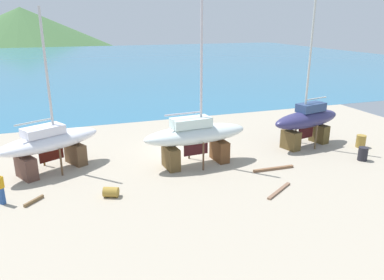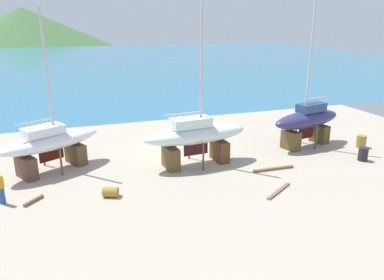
{
  "view_description": "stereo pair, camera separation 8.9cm",
  "coord_description": "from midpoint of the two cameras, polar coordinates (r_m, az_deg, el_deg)",
  "views": [
    {
      "loc": [
        -7.36,
        -24.0,
        8.93
      ],
      "look_at": [
        0.32,
        -1.9,
        1.35
      ],
      "focal_mm": 34.79,
      "sensor_mm": 36.0,
      "label": 1
    },
    {
      "loc": [
        -7.28,
        -24.03,
        8.93
      ],
      "look_at": [
        0.32,
        -1.9,
        1.35
      ],
      "focal_mm": 34.79,
      "sensor_mm": 36.0,
      "label": 2
    }
  ],
  "objects": [
    {
      "name": "sailboat_large_starboard",
      "position": [
        24.2,
        -20.88,
        -0.42
      ],
      "size": [
        6.68,
        4.85,
        9.67
      ],
      "rotation": [
        0.0,
        0.0,
        0.48
      ],
      "color": "brown",
      "rests_on": "ground"
    },
    {
      "name": "sea_water",
      "position": [
        86.95,
        -14.31,
        11.52
      ],
      "size": [
        149.86,
        106.85,
        0.01
      ],
      "primitive_type": "cube",
      "color": "teal",
      "rests_on": "ground"
    },
    {
      "name": "ground_plane",
      "position": [
        24.89,
        -0.54,
        -3.07
      ],
      "size": [
        42.83,
        42.83,
        0.0
      ],
      "primitive_type": "plane",
      "color": "#A69B87"
    },
    {
      "name": "sailboat_far_slipway",
      "position": [
        23.55,
        0.65,
        0.66
      ],
      "size": [
        7.03,
        2.59,
        10.2
      ],
      "rotation": [
        0.0,
        0.0,
        0.08
      ],
      "color": "brown",
      "rests_on": "ground"
    },
    {
      "name": "barrel_tar_black",
      "position": [
        29.52,
        -21.03,
        -0.31
      ],
      "size": [
        1.0,
        0.86,
        0.57
      ],
      "primitive_type": "cylinder",
      "rotation": [
        1.57,
        0.0,
        1.15
      ],
      "color": "brown",
      "rests_on": "ground"
    },
    {
      "name": "timber_plank_far",
      "position": [
        20.98,
        13.28,
        -7.6
      ],
      "size": [
        2.18,
        1.5,
        0.1
      ],
      "primitive_type": "cube",
      "rotation": [
        0.0,
        0.0,
        0.57
      ],
      "color": "brown",
      "rests_on": "ground"
    },
    {
      "name": "timber_plank_near",
      "position": [
        20.95,
        -22.99,
        -8.56
      ],
      "size": [
        0.94,
        0.99,
        0.17
      ],
      "primitive_type": "cube",
      "rotation": [
        0.0,
        0.0,
        0.82
      ],
      "color": "brown",
      "rests_on": "ground"
    },
    {
      "name": "timber_long_aft",
      "position": [
        23.81,
        12.48,
        -4.33
      ],
      "size": [
        2.75,
        0.24,
        0.15
      ],
      "primitive_type": "cube",
      "rotation": [
        0.0,
        0.0,
        3.12
      ],
      "color": "brown",
      "rests_on": "ground"
    },
    {
      "name": "headland_hill",
      "position": [
        196.82,
        -24.18,
        13.85
      ],
      "size": [
        132.76,
        132.76,
        29.08
      ],
      "primitive_type": "cone",
      "color": "#406638",
      "rests_on": "ground"
    },
    {
      "name": "sailboat_mid_port",
      "position": [
        28.44,
        17.35,
        2.87
      ],
      "size": [
        6.38,
        3.1,
        10.41
      ],
      "rotation": [
        0.0,
        0.0,
        3.37
      ],
      "color": "brown",
      "rests_on": "ground"
    },
    {
      "name": "worker",
      "position": [
        21.18,
        -27.29,
        -6.47
      ],
      "size": [
        0.49,
        0.47,
        1.73
      ],
      "rotation": [
        0.0,
        0.0,
        3.97
      ],
      "color": "#294E8E",
      "rests_on": "ground"
    },
    {
      "name": "barrel_rust_near",
      "position": [
        20.26,
        -12.25,
        -7.78
      ],
      "size": [
        0.93,
        0.8,
        0.54
      ],
      "primitive_type": "cylinder",
      "rotation": [
        1.57,
        0.0,
        1.16
      ],
      "color": "olive",
      "rests_on": "ground"
    },
    {
      "name": "barrel_by_slipway",
      "position": [
        29.92,
        24.59,
        -0.19
      ],
      "size": [
        0.95,
        0.95,
        0.9
      ],
      "primitive_type": "cylinder",
      "rotation": [
        0.0,
        0.0,
        2.48
      ],
      "color": "olive",
      "rests_on": "ground"
    },
    {
      "name": "barrel_ochre",
      "position": [
        27.15,
        24.84,
        -1.97
      ],
      "size": [
        0.85,
        0.85,
        0.9
      ],
      "primitive_type": "cylinder",
      "rotation": [
        0.0,
        0.0,
        2.17
      ],
      "color": "#232229",
      "rests_on": "ground"
    }
  ]
}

